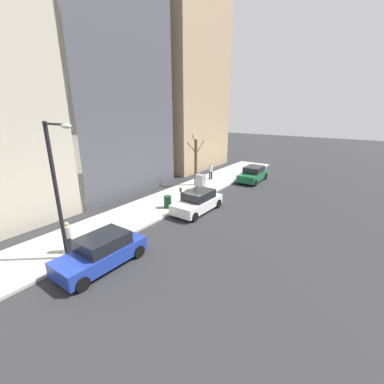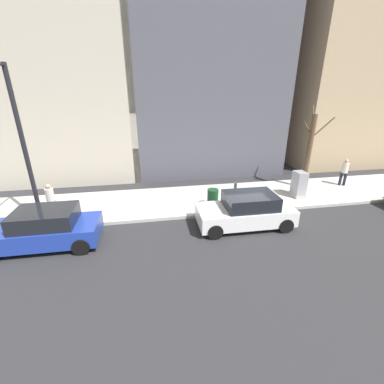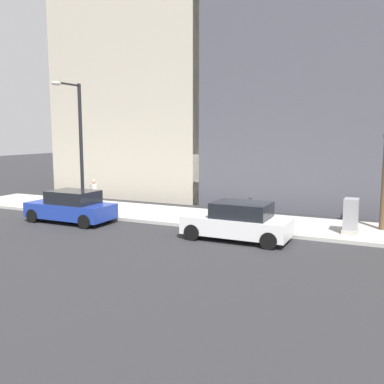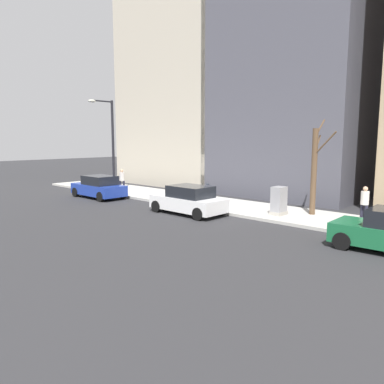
# 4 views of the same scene
# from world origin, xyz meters

# --- Properties ---
(ground_plane) EXTENTS (120.00, 120.00, 0.00)m
(ground_plane) POSITION_xyz_m (0.00, 0.00, 0.00)
(ground_plane) COLOR #2B2B2D
(sidewalk) EXTENTS (4.00, 36.00, 0.15)m
(sidewalk) POSITION_xyz_m (2.00, 0.00, 0.07)
(sidewalk) COLOR #B2AFA8
(sidewalk) RESTS_ON ground
(parked_car_white) EXTENTS (1.97, 4.22, 1.52)m
(parked_car_white) POSITION_xyz_m (-1.10, 0.59, 0.74)
(parked_car_white) COLOR white
(parked_car_white) RESTS_ON ground
(parked_car_blue) EXTENTS (1.96, 4.22, 1.52)m
(parked_car_blue) POSITION_xyz_m (-1.23, 8.86, 0.74)
(parked_car_blue) COLOR #1E389E
(parked_car_blue) RESTS_ON ground
(parking_meter) EXTENTS (0.14, 0.10, 1.35)m
(parking_meter) POSITION_xyz_m (0.45, 0.59, 0.98)
(parking_meter) COLOR slate
(parking_meter) RESTS_ON sidewalk
(utility_box) EXTENTS (0.83, 0.61, 1.43)m
(utility_box) POSITION_xyz_m (1.30, -3.40, 0.85)
(utility_box) COLOR #A8A399
(utility_box) RESTS_ON sidewalk
(streetlamp) EXTENTS (1.97, 0.32, 6.50)m
(streetlamp) POSITION_xyz_m (0.28, 9.61, 4.02)
(streetlamp) COLOR black
(streetlamp) RESTS_ON sidewalk
(bare_tree) EXTENTS (1.15, 1.33, 4.78)m
(bare_tree) POSITION_xyz_m (2.61, -4.60, 2.42)
(bare_tree) COLOR brown
(bare_tree) RESTS_ON sidewalk
(trash_bin) EXTENTS (0.56, 0.56, 0.90)m
(trash_bin) POSITION_xyz_m (0.90, 1.59, 0.60)
(trash_bin) COLOR #14381E
(trash_bin) RESTS_ON sidewalk
(pedestrian_near_meter) EXTENTS (0.36, 0.38, 1.66)m
(pedestrian_near_meter) POSITION_xyz_m (2.47, -7.14, 1.09)
(pedestrian_near_meter) COLOR #1E1E2D
(pedestrian_near_meter) RESTS_ON sidewalk
(pedestrian_midblock) EXTENTS (0.36, 0.36, 1.66)m
(pedestrian_midblock) POSITION_xyz_m (0.95, 9.21, 1.09)
(pedestrian_midblock) COLOR #1E1E2D
(pedestrian_midblock) RESTS_ON sidewalk
(office_tower_left) EXTENTS (9.95, 9.95, 20.37)m
(office_tower_left) POSITION_xyz_m (10.47, -11.57, 10.19)
(office_tower_left) COLOR tan
(office_tower_left) RESTS_ON ground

